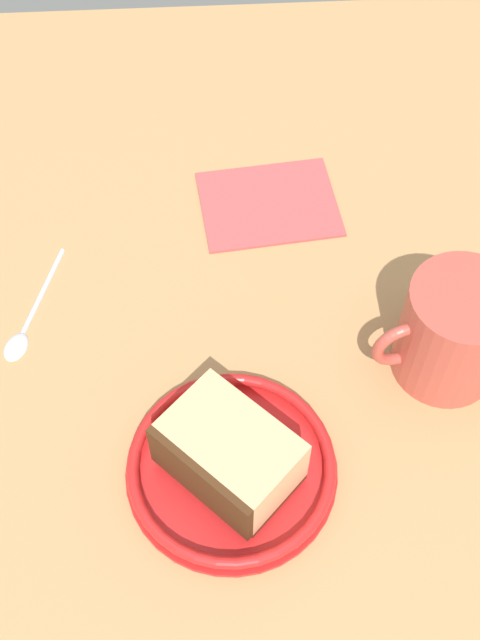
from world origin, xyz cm
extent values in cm
cube|color=tan|center=(0.00, 0.00, -1.76)|extent=(112.90, 112.90, 3.51)
cylinder|color=red|center=(-4.69, 2.02, 0.41)|extent=(16.81, 16.81, 0.83)
torus|color=red|center=(-4.69, 2.02, 1.31)|extent=(16.43, 16.43, 0.97)
cube|color=#472814|center=(-4.69, 2.02, 1.13)|extent=(11.59, 11.61, 0.60)
cube|color=#EAB27F|center=(-4.69, 2.02, 3.96)|extent=(11.59, 11.61, 5.08)
cube|color=#472814|center=(-7.19, 4.50, 3.96)|extent=(7.44, 7.51, 5.08)
cylinder|color=#BF4C3F|center=(4.30, -16.67, 4.93)|extent=(8.96, 8.96, 9.85)
cylinder|color=#47230F|center=(4.30, -16.67, 7.37)|extent=(7.89, 7.89, 0.40)
torus|color=#BF4C3F|center=(3.36, -12.29, 4.93)|extent=(2.06, 5.39, 5.31)
ellipsoid|color=silver|center=(8.10, 20.26, 0.40)|extent=(3.46, 2.81, 0.80)
cylinder|color=silver|center=(14.20, 18.35, 0.25)|extent=(9.49, 3.41, 0.50)
cube|color=#B24C4C|center=(23.48, -3.16, 0.30)|extent=(11.85, 14.37, 0.60)
camera|label=1|loc=(-30.78, 2.91, 59.80)|focal=45.33mm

